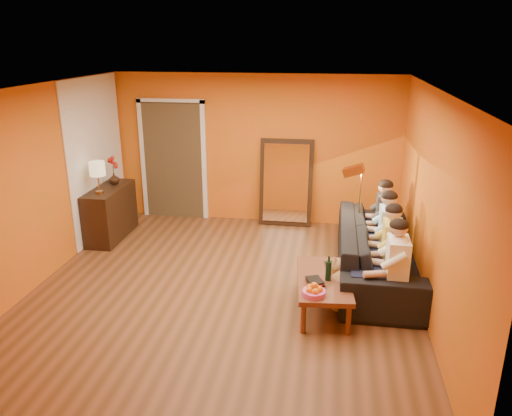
% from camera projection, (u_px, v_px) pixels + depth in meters
% --- Properties ---
extents(room_shell, '(5.00, 5.50, 2.60)m').
position_uv_depth(room_shell, '(228.00, 188.00, 6.50)').
color(room_shell, brown).
rests_on(room_shell, ground).
extents(white_accent, '(0.02, 1.90, 2.58)m').
position_uv_depth(white_accent, '(97.00, 158.00, 8.15)').
color(white_accent, white).
rests_on(white_accent, wall_left).
extents(doorway_recess, '(1.06, 0.30, 2.10)m').
position_uv_depth(doorway_recess, '(176.00, 160.00, 9.10)').
color(doorway_recess, '#3F2D19').
rests_on(doorway_recess, floor).
extents(door_jamb_left, '(0.08, 0.06, 2.20)m').
position_uv_depth(door_jamb_left, '(143.00, 160.00, 9.07)').
color(door_jamb_left, white).
rests_on(door_jamb_left, wall_back).
extents(door_jamb_right, '(0.08, 0.06, 2.20)m').
position_uv_depth(door_jamb_right, '(204.00, 162.00, 8.90)').
color(door_jamb_right, white).
rests_on(door_jamb_right, wall_back).
extents(door_header, '(1.22, 0.06, 0.08)m').
position_uv_depth(door_header, '(170.00, 101.00, 8.64)').
color(door_header, white).
rests_on(door_header, wall_back).
extents(mirror_frame, '(0.92, 0.27, 1.51)m').
position_uv_depth(mirror_frame, '(286.00, 183.00, 8.70)').
color(mirror_frame, black).
rests_on(mirror_frame, floor).
extents(mirror_glass, '(0.78, 0.21, 1.35)m').
position_uv_depth(mirror_glass, '(286.00, 183.00, 8.67)').
color(mirror_glass, white).
rests_on(mirror_glass, mirror_frame).
extents(sideboard, '(0.44, 1.18, 0.85)m').
position_uv_depth(sideboard, '(111.00, 213.00, 8.21)').
color(sideboard, black).
rests_on(sideboard, floor).
extents(table_lamp, '(0.24, 0.24, 0.51)m').
position_uv_depth(table_lamp, '(98.00, 178.00, 7.71)').
color(table_lamp, beige).
rests_on(table_lamp, sideboard).
extents(sofa, '(2.64, 1.03, 0.77)m').
position_uv_depth(sofa, '(377.00, 251.00, 6.84)').
color(sofa, black).
rests_on(sofa, floor).
extents(coffee_table, '(0.72, 1.27, 0.42)m').
position_uv_depth(coffee_table, '(323.00, 293.00, 6.07)').
color(coffee_table, brown).
rests_on(coffee_table, floor).
extents(floor_lamp, '(0.34, 0.29, 1.44)m').
position_uv_depth(floor_lamp, '(359.00, 215.00, 7.25)').
color(floor_lamp, '#B67735').
rests_on(floor_lamp, floor).
extents(dog, '(0.48, 0.61, 0.63)m').
position_uv_depth(dog, '(341.00, 284.00, 6.07)').
color(dog, '#9F7947').
rests_on(dog, floor).
extents(person_far_left, '(0.70, 0.44, 1.22)m').
position_uv_depth(person_far_left, '(397.00, 268.00, 5.81)').
color(person_far_left, white).
rests_on(person_far_left, sofa).
extents(person_mid_left, '(0.70, 0.44, 1.22)m').
position_uv_depth(person_mid_left, '(392.00, 250.00, 6.32)').
color(person_mid_left, gold).
rests_on(person_mid_left, sofa).
extents(person_mid_right, '(0.70, 0.44, 1.22)m').
position_uv_depth(person_mid_right, '(388.00, 234.00, 6.84)').
color(person_mid_right, '#9BCAEF').
rests_on(person_mid_right, sofa).
extents(person_far_right, '(0.70, 0.44, 1.22)m').
position_uv_depth(person_far_right, '(384.00, 220.00, 7.35)').
color(person_far_right, '#313035').
rests_on(person_far_right, sofa).
extents(fruit_bowl, '(0.26, 0.26, 0.16)m').
position_uv_depth(fruit_bowl, '(314.00, 289.00, 5.57)').
color(fruit_bowl, '#E852A6').
rests_on(fruit_bowl, coffee_table).
extents(wine_bottle, '(0.07, 0.07, 0.31)m').
position_uv_depth(wine_bottle, '(328.00, 268.00, 5.90)').
color(wine_bottle, black).
rests_on(wine_bottle, coffee_table).
extents(tumbler, '(0.12, 0.12, 0.09)m').
position_uv_depth(tumbler, '(334.00, 271.00, 6.08)').
color(tumbler, '#B27F3F').
rests_on(tumbler, coffee_table).
extents(laptop, '(0.38, 0.29, 0.03)m').
position_uv_depth(laptop, '(339.00, 265.00, 6.30)').
color(laptop, black).
rests_on(laptop, coffee_table).
extents(book_lower, '(0.25, 0.28, 0.02)m').
position_uv_depth(book_lower, '(308.00, 284.00, 5.84)').
color(book_lower, black).
rests_on(book_lower, coffee_table).
extents(book_mid, '(0.17, 0.22, 0.02)m').
position_uv_depth(book_mid, '(309.00, 282.00, 5.84)').
color(book_mid, '#A51D12').
rests_on(book_mid, book_lower).
extents(book_upper, '(0.24, 0.27, 0.02)m').
position_uv_depth(book_upper, '(308.00, 281.00, 5.81)').
color(book_upper, black).
rests_on(book_upper, book_mid).
extents(vase, '(0.17, 0.17, 0.18)m').
position_uv_depth(vase, '(114.00, 179.00, 8.28)').
color(vase, black).
rests_on(vase, sideboard).
extents(flowers, '(0.17, 0.17, 0.48)m').
position_uv_depth(flowers, '(113.00, 163.00, 8.19)').
color(flowers, '#A51D12').
rests_on(flowers, vase).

